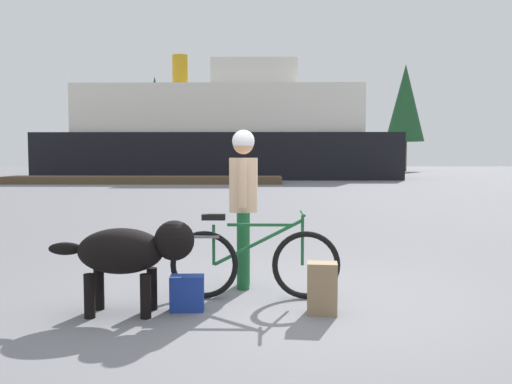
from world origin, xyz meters
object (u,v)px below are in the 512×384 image
(bicycle, at_px, (254,262))
(handbag_pannier, at_px, (187,293))
(dog, at_px, (131,251))
(person_cyclist, at_px, (243,192))
(backpack, at_px, (322,288))
(ferry_boat, at_px, (223,135))

(bicycle, height_order, handbag_pannier, bicycle)
(dog, bearing_deg, handbag_pannier, 11.91)
(person_cyclist, relative_size, handbag_pannier, 5.21)
(dog, relative_size, handbag_pannier, 4.03)
(backpack, bearing_deg, bicycle, 141.69)
(ferry_boat, bearing_deg, backpack, -83.85)
(person_cyclist, relative_size, backpack, 3.65)
(handbag_pannier, relative_size, ferry_boat, 0.01)
(backpack, bearing_deg, ferry_boat, 96.15)
(person_cyclist, relative_size, ferry_boat, 0.07)
(person_cyclist, distance_m, ferry_boat, 31.72)
(ferry_boat, bearing_deg, person_cyclist, -85.05)
(person_cyclist, height_order, dog, person_cyclist)
(dog, bearing_deg, ferry_boat, 93.02)
(bicycle, relative_size, person_cyclist, 1.00)
(handbag_pannier, height_order, ferry_boat, ferry_boat)
(dog, distance_m, backpack, 1.82)
(bicycle, distance_m, ferry_boat, 32.28)
(dog, xyz_separation_m, backpack, (1.79, 0.03, -0.35))
(ferry_boat, bearing_deg, handbag_pannier, -86.08)
(backpack, bearing_deg, dog, -179.08)
(bicycle, bearing_deg, handbag_pannier, -145.17)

